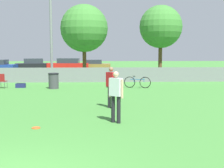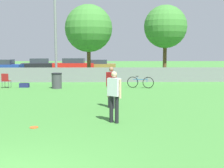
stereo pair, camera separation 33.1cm
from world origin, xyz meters
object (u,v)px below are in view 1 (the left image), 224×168
object	(u,v)px
tree_far_right	(161,27)
parked_car_dark	(34,65)
parked_car_red	(69,65)
player_thrower_red	(111,84)
player_receiver_white	(116,93)
gear_bag_sideline	(21,86)
tree_near_pole	(84,28)
parked_car_tan	(93,65)
frisbee_disc	(36,128)
bicycle_sideline	(137,82)
folding_chair_sideline	(2,80)
light_pole	(51,17)
trash_bin	(54,81)

from	to	relation	value
tree_far_right	parked_car_dark	xyz separation A→B (m)	(-12.45, 8.62, -3.64)
parked_car_red	player_thrower_red	bearing A→B (deg)	-77.64
player_receiver_white	gear_bag_sideline	size ratio (longest dim) A/B	2.88
player_thrower_red	tree_far_right	bearing A→B (deg)	121.54
parked_car_dark	tree_near_pole	bearing A→B (deg)	-64.97
parked_car_dark	gear_bag_sideline	bearing A→B (deg)	-92.12
player_thrower_red	parked_car_tan	size ratio (longest dim) A/B	0.42
tree_far_right	frisbee_disc	bearing A→B (deg)	-113.30
tree_far_right	bicycle_sideline	size ratio (longest dim) A/B	3.70
tree_near_pole	parked_car_red	world-z (taller)	tree_near_pole
parked_car_red	gear_bag_sideline	bearing A→B (deg)	-93.85
parked_car_dark	parked_car_tan	xyz separation A→B (m)	(6.53, 0.18, -0.04)
tree_near_pole	gear_bag_sideline	xyz separation A→B (m)	(-3.82, -6.52, -4.06)
player_thrower_red	parked_car_tan	xyz separation A→B (m)	(-1.15, 22.39, -0.35)
gear_bag_sideline	parked_car_tan	world-z (taller)	parked_car_tan
tree_near_pole	parked_car_tan	world-z (taller)	tree_near_pole
frisbee_disc	parked_car_dark	size ratio (longest dim) A/B	0.06
tree_near_pole	gear_bag_sideline	world-z (taller)	tree_near_pole
tree_near_pole	bicycle_sideline	bearing A→B (deg)	-62.34
folding_chair_sideline	parked_car_dark	distance (m)	15.29
tree_far_right	folding_chair_sideline	bearing A→B (deg)	-149.71
light_pole	tree_near_pole	world-z (taller)	light_pole
light_pole	folding_chair_sideline	size ratio (longest dim) A/B	9.09
frisbee_disc	tree_far_right	bearing A→B (deg)	66.70
player_thrower_red	parked_car_dark	xyz separation A→B (m)	(-7.68, 22.22, -0.31)
light_pole	bicycle_sideline	distance (m)	9.42
parked_car_dark	player_thrower_red	bearing A→B (deg)	-81.33
light_pole	parked_car_tan	size ratio (longest dim) A/B	2.07
light_pole	parked_car_red	size ratio (longest dim) A/B	1.82
tree_far_right	parked_car_dark	bearing A→B (deg)	145.32
frisbee_disc	trash_bin	bearing A→B (deg)	94.82
tree_far_right	trash_bin	world-z (taller)	tree_far_right
light_pole	parked_car_dark	world-z (taller)	light_pole
parked_car_tan	frisbee_disc	bearing A→B (deg)	-90.96
tree_near_pole	bicycle_sideline	size ratio (longest dim) A/B	3.74
tree_near_pole	folding_chair_sideline	world-z (taller)	tree_near_pole
player_receiver_white	parked_car_dark	bearing A→B (deg)	145.17
folding_chair_sideline	parked_car_dark	world-z (taller)	parked_car_dark
gear_bag_sideline	parked_car_tan	bearing A→B (deg)	73.93
frisbee_disc	player_receiver_white	bearing A→B (deg)	13.93
frisbee_disc	trash_bin	distance (m)	9.96
tree_far_right	parked_car_dark	size ratio (longest dim) A/B	1.47
trash_bin	gear_bag_sideline	distance (m)	2.30
gear_bag_sideline	parked_car_red	size ratio (longest dim) A/B	0.13
tree_far_right	folding_chair_sideline	xyz separation A→B (m)	(-11.36, -6.63, -3.80)
light_pole	player_thrower_red	distance (m)	13.53
tree_far_right	gear_bag_sideline	size ratio (longest dim) A/B	10.26
folding_chair_sideline	trash_bin	distance (m)	3.28
parked_car_tan	tree_far_right	bearing A→B (deg)	-54.03
light_pole	parked_car_red	bearing A→B (deg)	87.74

